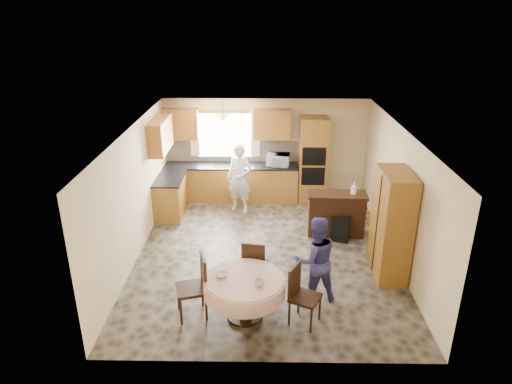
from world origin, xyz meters
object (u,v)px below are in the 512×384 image
Objects in this scene: sideboard at (336,215)px; person_sink at (240,179)px; person_dining at (315,260)px; oven_tower at (312,160)px; chair_right at (301,292)px; dining_table at (244,287)px; chair_back at (254,263)px; cupboard at (392,225)px; chair_left at (196,283)px.

person_sink reaches higher than sideboard.
person_sink is at bearing -81.27° from person_dining.
oven_tower is 2.20× the size of chair_right.
person_sink is (-0.27, 4.02, 0.26)m from dining_table.
cupboard is at bearing -156.18° from chair_back.
dining_table is at bearing -107.51° from oven_tower.
dining_table is at bearing 11.21° from person_dining.
cupboard is at bearing -24.94° from person_sink.
sideboard is 3.82m from chair_left.
cupboard is 3.56m from chair_left.
chair_back is (0.14, 0.75, -0.02)m from dining_table.
chair_right reaches higher than sideboard.
person_dining reaches higher than dining_table.
dining_table is 0.77× the size of person_sink.
dining_table is at bearing 112.61° from chair_right.
person_sink is (-1.13, 4.10, 0.29)m from chair_right.
chair_back is at bearing -26.33° from person_dining.
person_sink is at bearing 43.08° from chair_right.
chair_right is (-0.97, -2.95, 0.09)m from sideboard.
chair_back reaches higher than dining_table.
person_dining is (1.88, 0.45, 0.17)m from chair_left.
dining_table is at bearing -152.50° from cupboard.
sideboard is (0.35, -1.83, -0.62)m from oven_tower.
sideboard is at bearing 57.43° from dining_table.
sideboard is at bearing -118.33° from chair_back.
dining_table is at bearing -119.78° from sideboard.
sideboard is 1.18× the size of chair_left.
sideboard is at bearing -10.01° from person_sink.
cupboard is at bearing -62.18° from sideboard.
person_sink is (0.48, 3.96, 0.24)m from chair_left.
cupboard reaches higher than chair_back.
dining_table is 0.87m from chair_right.
chair_back reaches higher than sideboard.
oven_tower is at bearing 107.60° from cupboard.
person_dining is at bearing 176.87° from chair_back.
person_sink is at bearing -158.80° from oven_tower.
oven_tower reaches higher than dining_table.
oven_tower is at bearing -107.76° from person_dining.
dining_table is (-2.55, -1.33, -0.43)m from cupboard.
oven_tower is 1.69× the size of dining_table.
person_sink is at bearing 136.31° from cupboard.
chair_right is at bearing -140.27° from cupboard.
dining_table is 1.30× the size of chair_right.
dining_table is 0.75m from chair_left.
chair_left is (-2.58, -2.81, 0.14)m from sideboard.
chair_back is at bearing -108.74° from oven_tower.
dining_table is at bearing -67.47° from person_sink.
dining_table is (-1.83, -2.87, 0.12)m from sideboard.
chair_left reaches higher than chair_back.
dining_table is at bearing 89.44° from chair_back.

